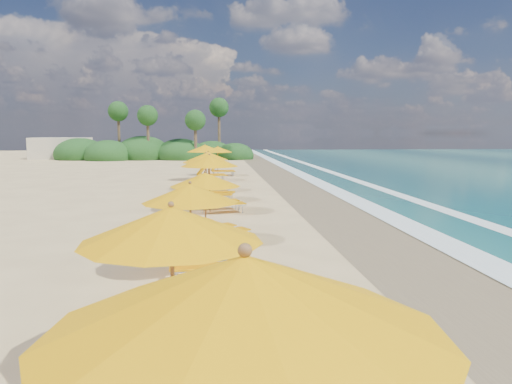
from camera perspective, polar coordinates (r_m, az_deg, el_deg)
ground at (r=17.84m, az=0.00°, el=-3.83°), size 160.00×160.00×0.00m
wet_sand at (r=18.60m, az=12.40°, el=-3.53°), size 4.00×160.00×0.01m
surf_foam at (r=19.56m, az=19.99°, el=-3.21°), size 4.00×160.00×0.01m
station_2 at (r=6.53m, az=-8.30°, el=-10.63°), size 2.93×2.79×2.48m
station_3 at (r=11.21m, az=-6.94°, el=-3.76°), size 2.55×2.38×2.27m
station_4 at (r=14.91m, az=-5.50°, el=-1.16°), size 2.97×2.97×2.22m
station_5 at (r=20.46m, az=-5.05°, el=1.54°), size 3.12×3.01×2.52m
station_6 at (r=23.93m, az=-5.54°, el=2.23°), size 2.93×2.79×2.45m
station_7 at (r=28.16m, az=-5.36°, el=2.83°), size 2.62×2.45×2.34m
station_8 at (r=34.15m, az=-5.77°, el=3.83°), size 3.07×2.90×2.63m
station_9 at (r=38.19m, az=-4.32°, el=3.98°), size 2.68×2.51×2.39m
treeline at (r=63.58m, az=-12.51°, el=4.74°), size 25.80×8.80×9.74m
beach_building at (r=68.63m, az=-22.30°, el=4.88°), size 7.00×5.00×2.80m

